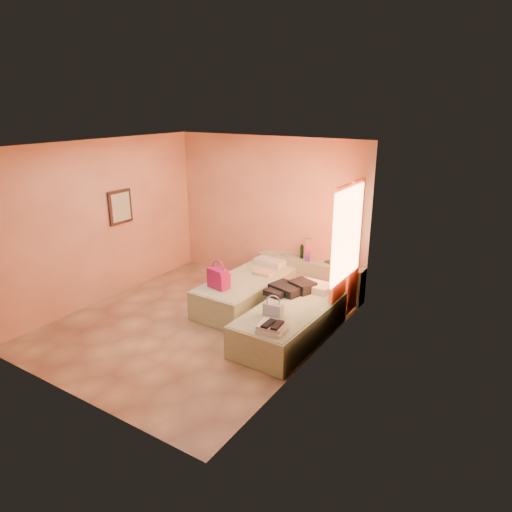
{
  "coord_description": "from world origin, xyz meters",
  "views": [
    {
      "loc": [
        4.35,
        -5.02,
        3.38
      ],
      "look_at": [
        0.61,
        0.85,
        1.02
      ],
      "focal_mm": 32.0,
      "sensor_mm": 36.0,
      "label": 1
    }
  ],
  "objects_px": {
    "bed_right": "(290,323)",
    "flower_vase": "(347,261)",
    "water_bottle": "(302,252)",
    "towel_stack": "(272,328)",
    "bed_left": "(247,292)",
    "headboard_ledge": "(309,277)",
    "green_book": "(330,262)",
    "magenta_handbag": "(219,278)",
    "blue_handbag": "(273,310)"
  },
  "relations": [
    {
      "from": "green_book",
      "to": "towel_stack",
      "type": "distance_m",
      "value": 2.54
    },
    {
      "from": "water_bottle",
      "to": "green_book",
      "type": "distance_m",
      "value": 0.56
    },
    {
      "from": "flower_vase",
      "to": "bed_left",
      "type": "bearing_deg",
      "value": -145.36
    },
    {
      "from": "green_book",
      "to": "magenta_handbag",
      "type": "distance_m",
      "value": 2.07
    },
    {
      "from": "headboard_ledge",
      "to": "towel_stack",
      "type": "distance_m",
      "value": 2.58
    },
    {
      "from": "bed_right",
      "to": "blue_handbag",
      "type": "distance_m",
      "value": 0.5
    },
    {
      "from": "bed_right",
      "to": "green_book",
      "type": "relative_size",
      "value": 12.42
    },
    {
      "from": "bed_left",
      "to": "green_book",
      "type": "height_order",
      "value": "green_book"
    },
    {
      "from": "green_book",
      "to": "towel_stack",
      "type": "xyz_separation_m",
      "value": [
        0.29,
        -2.52,
        -0.11
      ]
    },
    {
      "from": "green_book",
      "to": "flower_vase",
      "type": "height_order",
      "value": "flower_vase"
    },
    {
      "from": "bed_left",
      "to": "blue_handbag",
      "type": "height_order",
      "value": "blue_handbag"
    },
    {
      "from": "water_bottle",
      "to": "green_book",
      "type": "xyz_separation_m",
      "value": [
        0.55,
        0.02,
        -0.11
      ]
    },
    {
      "from": "bed_right",
      "to": "water_bottle",
      "type": "height_order",
      "value": "water_bottle"
    },
    {
      "from": "flower_vase",
      "to": "towel_stack",
      "type": "bearing_deg",
      "value": -91.88
    },
    {
      "from": "bed_right",
      "to": "towel_stack",
      "type": "relative_size",
      "value": 5.71
    },
    {
      "from": "bed_right",
      "to": "flower_vase",
      "type": "bearing_deg",
      "value": 83.43
    },
    {
      "from": "magenta_handbag",
      "to": "bed_left",
      "type": "bearing_deg",
      "value": 86.72
    },
    {
      "from": "water_bottle",
      "to": "blue_handbag",
      "type": "bearing_deg",
      "value": -73.53
    },
    {
      "from": "blue_handbag",
      "to": "towel_stack",
      "type": "bearing_deg",
      "value": -66.13
    },
    {
      "from": "bed_left",
      "to": "bed_right",
      "type": "bearing_deg",
      "value": -27.31
    },
    {
      "from": "flower_vase",
      "to": "magenta_handbag",
      "type": "relative_size",
      "value": 0.77
    },
    {
      "from": "water_bottle",
      "to": "magenta_handbag",
      "type": "xyz_separation_m",
      "value": [
        -0.65,
        -1.66,
        -0.11
      ]
    },
    {
      "from": "flower_vase",
      "to": "headboard_ledge",
      "type": "bearing_deg",
      "value": 174.83
    },
    {
      "from": "blue_handbag",
      "to": "water_bottle",
      "type": "bearing_deg",
      "value": 101.83
    },
    {
      "from": "headboard_ledge",
      "to": "bed_right",
      "type": "height_order",
      "value": "headboard_ledge"
    },
    {
      "from": "headboard_ledge",
      "to": "bed_left",
      "type": "bearing_deg",
      "value": -122.88
    },
    {
      "from": "headboard_ledge",
      "to": "bed_right",
      "type": "xyz_separation_m",
      "value": [
        0.52,
        -1.7,
        -0.08
      ]
    },
    {
      "from": "headboard_ledge",
      "to": "blue_handbag",
      "type": "relative_size",
      "value": 7.43
    },
    {
      "from": "blue_handbag",
      "to": "magenta_handbag",
      "type": "bearing_deg",
      "value": 157.44
    },
    {
      "from": "bed_left",
      "to": "blue_handbag",
      "type": "distance_m",
      "value": 1.53
    },
    {
      "from": "blue_handbag",
      "to": "bed_left",
      "type": "bearing_deg",
      "value": 133.36
    },
    {
      "from": "water_bottle",
      "to": "magenta_handbag",
      "type": "relative_size",
      "value": 0.68
    },
    {
      "from": "bed_left",
      "to": "blue_handbag",
      "type": "bearing_deg",
      "value": -40.95
    },
    {
      "from": "bed_left",
      "to": "green_book",
      "type": "relative_size",
      "value": 12.42
    },
    {
      "from": "bed_left",
      "to": "towel_stack",
      "type": "height_order",
      "value": "towel_stack"
    },
    {
      "from": "headboard_ledge",
      "to": "bed_left",
      "type": "xyz_separation_m",
      "value": [
        -0.68,
        -1.05,
        -0.08
      ]
    },
    {
      "from": "towel_stack",
      "to": "green_book",
      "type": "bearing_deg",
      "value": 96.6
    },
    {
      "from": "flower_vase",
      "to": "magenta_handbag",
      "type": "xyz_separation_m",
      "value": [
        -1.58,
        -1.57,
        -0.12
      ]
    },
    {
      "from": "water_bottle",
      "to": "magenta_handbag",
      "type": "distance_m",
      "value": 1.79
    },
    {
      "from": "bed_right",
      "to": "flower_vase",
      "type": "xyz_separation_m",
      "value": [
        0.22,
        1.63,
        0.54
      ]
    },
    {
      "from": "water_bottle",
      "to": "magenta_handbag",
      "type": "height_order",
      "value": "water_bottle"
    },
    {
      "from": "water_bottle",
      "to": "green_book",
      "type": "bearing_deg",
      "value": 2.44
    },
    {
      "from": "water_bottle",
      "to": "towel_stack",
      "type": "height_order",
      "value": "water_bottle"
    },
    {
      "from": "bed_right",
      "to": "headboard_ledge",
      "type": "bearing_deg",
      "value": 108.21
    },
    {
      "from": "green_book",
      "to": "bed_right",
      "type": "bearing_deg",
      "value": -64.82
    },
    {
      "from": "towel_stack",
      "to": "water_bottle",
      "type": "bearing_deg",
      "value": 108.68
    },
    {
      "from": "bed_left",
      "to": "bed_right",
      "type": "xyz_separation_m",
      "value": [
        1.2,
        -0.65,
        0.0
      ]
    },
    {
      "from": "headboard_ledge",
      "to": "bed_right",
      "type": "relative_size",
      "value": 1.02
    },
    {
      "from": "water_bottle",
      "to": "blue_handbag",
      "type": "height_order",
      "value": "water_bottle"
    },
    {
      "from": "bed_right",
      "to": "magenta_handbag",
      "type": "bearing_deg",
      "value": 178.59
    }
  ]
}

